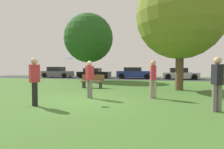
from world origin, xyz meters
TOP-DOWN VIEW (x-y plane):
  - ground_plane at (0.00, 0.00)m, footprint 44.00×44.00m
  - road_strip at (0.00, 16.00)m, footprint 44.00×6.40m
  - oak_tree_left at (-4.05, 11.19)m, footprint 5.12×5.12m
  - maple_tree_near at (4.29, 4.80)m, footprint 5.33×5.33m
  - person_thrower at (-0.01, 0.74)m, footprint 0.36×0.39m
  - person_catcher at (-1.33, -1.33)m, footprint 0.36×0.39m
  - person_bystander at (4.78, -0.72)m, footprint 0.30×0.37m
  - person_walking at (2.79, 1.35)m, footprint 0.30×0.36m
  - frisbee_disc at (-0.56, -0.12)m, footprint 0.35×0.35m
  - parked_car_grey at (-10.42, 15.74)m, footprint 4.18×1.99m
  - parked_car_black at (-5.08, 15.72)m, footprint 4.18×2.11m
  - parked_car_blue at (0.25, 15.86)m, footprint 4.34×2.11m
  - parked_car_silver at (5.57, 15.83)m, footprint 4.02×2.10m
  - park_bench at (-1.30, 4.70)m, footprint 1.60×0.45m
  - street_lamp_post at (-4.39, 12.20)m, footprint 0.14×0.14m

SIDE VIEW (x-z plane):
  - ground_plane at x=0.00m, z-range 0.00..0.00m
  - road_strip at x=0.00m, z-range 0.00..0.01m
  - park_bench at x=-1.30m, z-range 0.01..0.91m
  - parked_car_black at x=-5.08m, z-range -0.04..1.24m
  - parked_car_silver at x=5.57m, z-range -0.05..1.27m
  - parked_car_blue at x=0.25m, z-range -0.05..1.35m
  - parked_car_grey at x=-10.42m, z-range -0.07..1.39m
  - person_thrower at x=-0.01m, z-range 0.09..1.78m
  - person_walking at x=2.79m, z-range 0.09..1.81m
  - person_bystander at x=4.78m, z-range 0.10..1.82m
  - person_catcher at x=-1.33m, z-range 0.10..1.83m
  - frisbee_disc at x=-0.56m, z-range 1.74..1.78m
  - street_lamp_post at x=-4.39m, z-range 0.00..4.50m
  - oak_tree_left at x=-4.05m, z-range 0.94..7.96m
  - maple_tree_near at x=4.29m, z-range 0.94..8.17m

